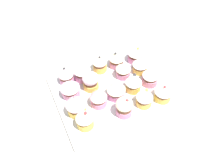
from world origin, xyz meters
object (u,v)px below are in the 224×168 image
object	(u,v)px
cupcake_14	(164,92)
baking_tray	(112,90)
cupcake_3	(82,71)
cupcake_13	(76,104)
cupcake_1	(117,59)
cupcake_15	(145,97)
cupcake_5	(140,64)
cupcake_9	(150,76)
cupcake_2	(100,63)
cupcake_12	(98,97)
cupcake_8	(70,88)
cupcake_7	(91,81)
cupcake_10	(134,82)
cupcake_17	(85,118)
cupcake_16	(124,107)
cupcake_0	(136,54)
cupcake_6	(123,70)
cupcake_11	(117,89)
cupcake_4	(66,75)

from	to	relation	value
cupcake_14	baking_tray	bearing A→B (deg)	-38.22
cupcake_3	cupcake_13	distance (cm)	15.58
cupcake_1	cupcake_15	xyz separation A→B (cm)	(-0.39, 20.65, 0.43)
cupcake_5	cupcake_9	xyz separation A→B (cm)	(-0.32, 6.78, -0.25)
cupcake_1	cupcake_2	distance (cm)	6.82
cupcake_5	cupcake_12	distance (cm)	21.72
cupcake_14	cupcake_15	size ratio (longest dim) A/B	0.96
cupcake_3	cupcake_8	distance (cm)	8.87
cupcake_7	cupcake_13	bearing A→B (deg)	44.13
cupcake_8	cupcake_10	size ratio (longest dim) A/B	0.86
cupcake_12	baking_tray	bearing A→B (deg)	-150.62
cupcake_1	cupcake_17	bearing A→B (deg)	44.02
cupcake_16	baking_tray	bearing A→B (deg)	-93.85
cupcake_0	cupcake_3	distance (cm)	22.35
cupcake_5	cupcake_6	world-z (taller)	cupcake_5
cupcake_3	cupcake_8	xyz separation A→B (cm)	(6.63, 5.89, -0.12)
baking_tray	cupcake_13	distance (cm)	16.01
cupcake_16	cupcake_13	bearing A→B (deg)	-26.69
cupcake_9	cupcake_15	bearing A→B (deg)	47.57
cupcake_9	cupcake_8	bearing A→B (deg)	-14.04
baking_tray	cupcake_6	size ratio (longest dim) A/B	6.07
cupcake_3	cupcake_8	bearing A→B (deg)	41.64
cupcake_7	cupcake_15	distance (cm)	19.86
cupcake_1	cupcake_7	world-z (taller)	cupcake_7
cupcake_8	cupcake_14	bearing A→B (deg)	151.86
cupcake_11	cupcake_15	xyz separation A→B (cm)	(-6.80, 7.04, 0.28)
cupcake_5	cupcake_13	size ratio (longest dim) A/B	0.83
cupcake_0	cupcake_2	size ratio (longest dim) A/B	0.96
cupcake_12	cupcake_15	distance (cm)	15.41
cupcake_17	cupcake_4	bearing A→B (deg)	-91.54
cupcake_10	cupcake_17	distance (cm)	21.86
cupcake_6	cupcake_1	bearing A→B (deg)	-91.65
cupcake_6	cupcake_5	bearing A→B (deg)	176.38
cupcake_7	cupcake_9	bearing A→B (deg)	160.82
cupcake_12	cupcake_16	size ratio (longest dim) A/B	1.06
cupcake_8	cupcake_10	bearing A→B (deg)	160.85
cupcake_9	cupcake_4	bearing A→B (deg)	-26.61
cupcake_15	cupcake_17	world-z (taller)	same
cupcake_4	cupcake_5	bearing A→B (deg)	165.63
baking_tray	cupcake_8	distance (cm)	15.27
cupcake_12	cupcake_11	bearing A→B (deg)	-176.29
cupcake_14	cupcake_16	xyz separation A→B (cm)	(14.89, -0.20, -0.27)
baking_tray	cupcake_0	xyz separation A→B (cm)	(-14.84, -9.79, 3.98)
cupcake_9	cupcake_14	xyz separation A→B (cm)	(-0.27, 8.12, 0.34)
cupcake_6	cupcake_8	size ratio (longest dim) A/B	0.99
cupcake_9	cupcake_13	size ratio (longest dim) A/B	0.80
cupcake_3	cupcake_12	xyz separation A→B (cm)	(-0.72, 13.70, 0.31)
cupcake_15	cupcake_0	bearing A→B (deg)	-110.87
cupcake_6	cupcake_14	distance (cm)	17.11
cupcake_6	cupcake_16	world-z (taller)	cupcake_16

